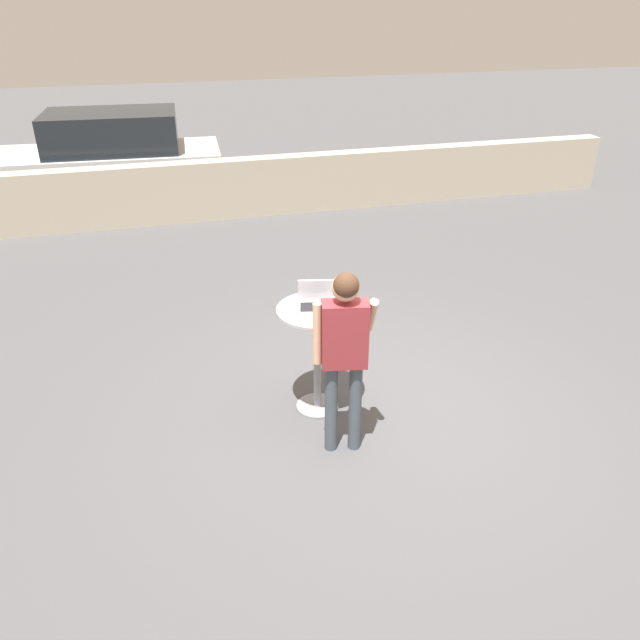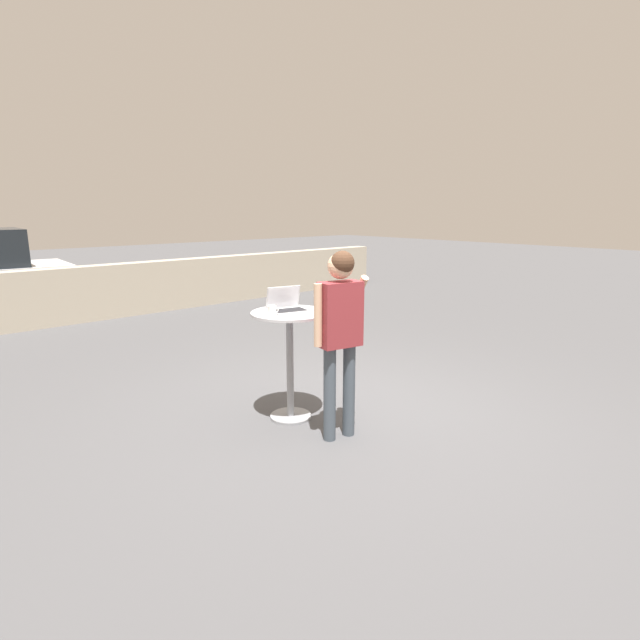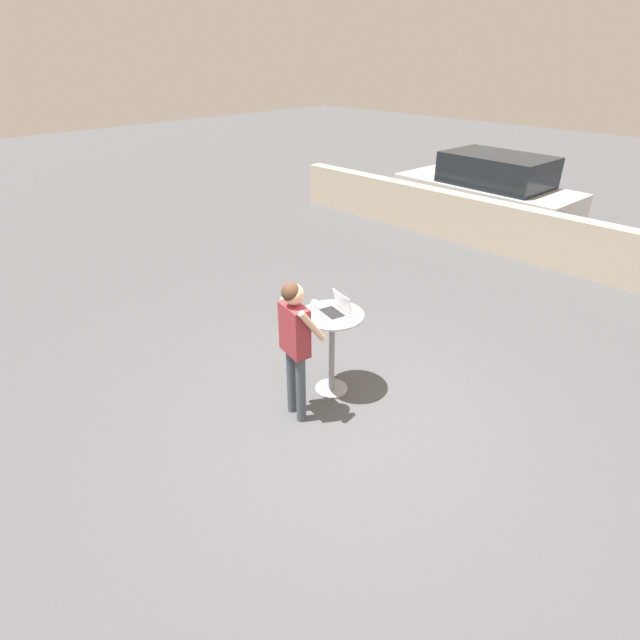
% 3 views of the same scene
% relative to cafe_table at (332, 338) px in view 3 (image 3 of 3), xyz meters
% --- Properties ---
extents(ground_plane, '(50.00, 50.00, 0.00)m').
position_rel_cafe_table_xyz_m(ground_plane, '(0.48, -0.32, -0.75)').
color(ground_plane, '#4C4C4F').
extents(pavement_kerb, '(13.73, 0.35, 1.01)m').
position_rel_cafe_table_xyz_m(pavement_kerb, '(0.48, 5.95, -0.25)').
color(pavement_kerb, '#B2A893').
rests_on(pavement_kerb, ground_plane).
extents(cafe_table, '(0.73, 0.73, 1.07)m').
position_rel_cafe_table_xyz_m(cafe_table, '(0.00, 0.00, 0.00)').
color(cafe_table, gray).
rests_on(cafe_table, ground_plane).
extents(laptop, '(0.40, 0.37, 0.23)m').
position_rel_cafe_table_xyz_m(laptop, '(0.01, 0.04, 0.37)').
color(laptop, silver).
rests_on(laptop, cafe_table).
extents(coffee_mug, '(0.11, 0.08, 0.10)m').
position_rel_cafe_table_xyz_m(coffee_mug, '(-0.24, -0.05, 0.37)').
color(coffee_mug, white).
rests_on(coffee_mug, cafe_table).
extents(standing_person, '(0.55, 0.33, 1.69)m').
position_rel_cafe_table_xyz_m(standing_person, '(0.05, -0.63, 0.32)').
color(standing_person, '#424C56').
rests_on(standing_person, ground_plane).
extents(parked_car_near_street, '(4.26, 2.03, 1.67)m').
position_rel_cafe_table_xyz_m(parked_car_near_street, '(-1.99, 7.28, 0.08)').
color(parked_car_near_street, silver).
rests_on(parked_car_near_street, ground_plane).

